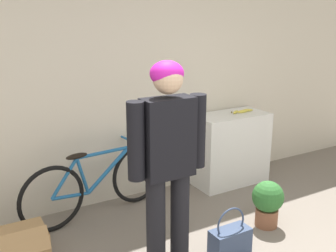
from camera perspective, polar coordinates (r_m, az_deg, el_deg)
wall_back at (r=4.17m, az=-7.45°, el=6.24°), size 8.00×0.07×2.60m
side_shelf at (r=4.81m, az=8.96°, el=-3.25°), size 0.90×0.46×0.86m
person at (r=2.94m, az=-0.01°, el=-4.15°), size 0.65×0.24×1.68m
bicycle at (r=4.06m, az=-10.10°, el=-8.14°), size 1.62×0.46×0.72m
banana at (r=4.78m, az=10.66°, el=2.13°), size 0.32×0.09×0.04m
handbag at (r=3.50m, az=8.98°, el=-16.17°), size 0.35×0.17×0.45m
cardboard_box at (r=3.65m, az=-20.62°, el=-15.85°), size 0.43×0.42×0.32m
potted_plant at (r=3.96m, az=14.26°, el=-10.55°), size 0.30×0.30×0.46m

